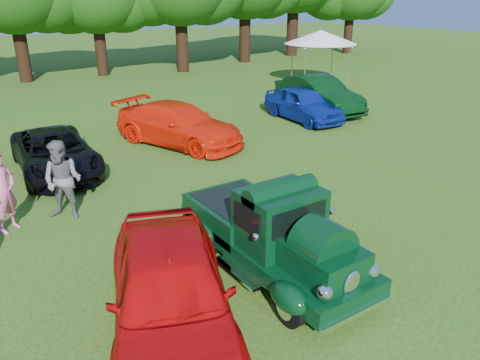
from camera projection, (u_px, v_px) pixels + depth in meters
ground at (262, 274)px, 8.97m from camera, size 120.00×120.00×0.00m
hero_pickup at (272, 234)px, 8.89m from camera, size 2.06×4.43×1.73m
red_convertible at (171, 290)px, 7.19m from camera, size 3.37×4.93×1.56m
back_car_black at (55, 152)px, 13.83m from camera, size 2.33×4.59×1.24m
back_car_orange at (179, 125)px, 16.39m from camera, size 3.67×5.33×1.43m
back_car_blue at (303, 104)px, 19.55m from camera, size 1.87×4.12×1.37m
back_car_green at (318, 95)px, 20.84m from camera, size 2.11×4.91×1.57m
spectator_pink at (3, 192)px, 10.30m from camera, size 0.82×0.77×1.88m
spectator_grey at (63, 180)px, 10.89m from camera, size 1.17×1.16×1.91m
canopy_tent at (321, 37)px, 26.31m from camera, size 5.37×5.37×3.06m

